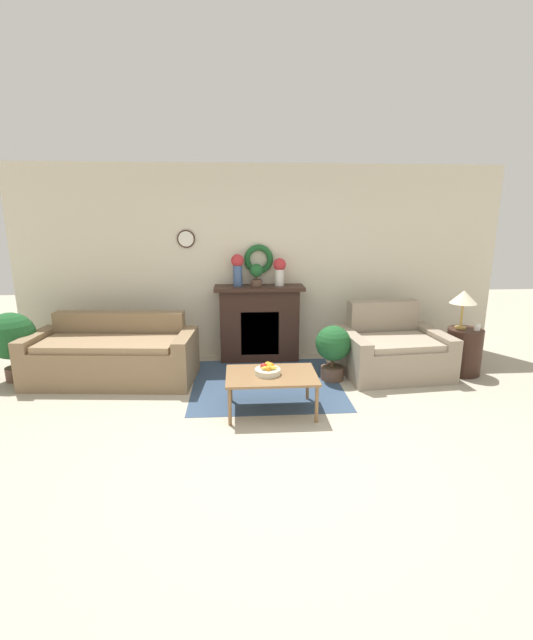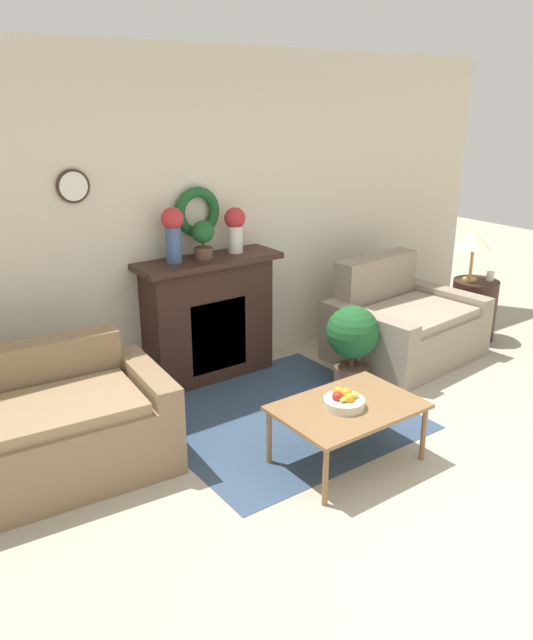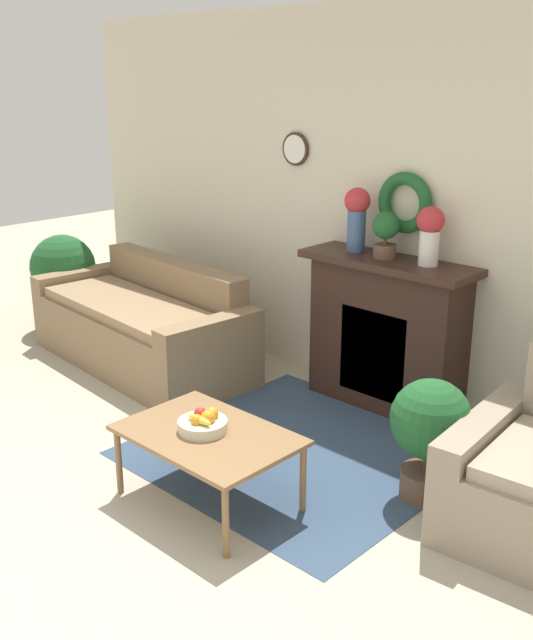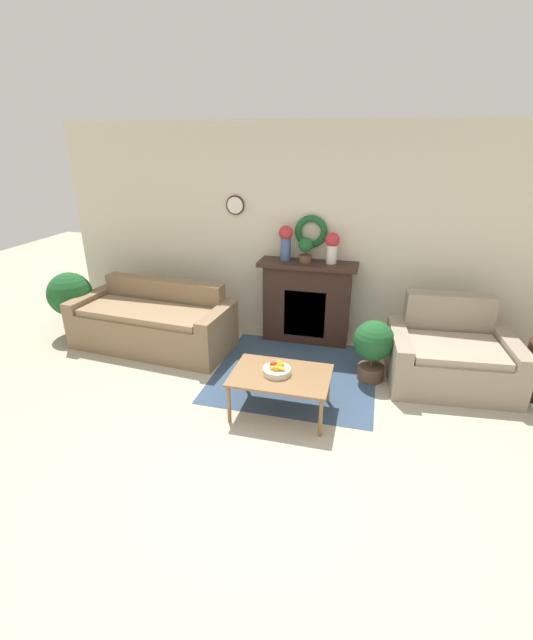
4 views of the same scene
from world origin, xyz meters
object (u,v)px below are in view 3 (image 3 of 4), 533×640
at_px(fruit_bowl, 203,423).
at_px(potted_plant_floor_by_loveseat, 430,428).
at_px(fireplace, 386,333).
at_px(potted_plant_floor_by_couch, 63,269).
at_px(couch_left, 143,327).
at_px(vase_on_mantel_left, 357,214).
at_px(coffee_table, 208,439).
at_px(vase_on_mantel_right, 430,231).
at_px(potted_plant_on_mantel, 386,232).

distance_m(fruit_bowl, potted_plant_floor_by_loveseat, 1.22).
relative_size(fireplace, potted_plant_floor_by_couch, 1.42).
distance_m(couch_left, fruit_bowl, 2.13).
xyz_separation_m(fireplace, fruit_bowl, (0.00, -1.69, -0.08)).
height_order(fruit_bowl, vase_on_mantel_left, vase_on_mantel_left).
height_order(fireplace, coffee_table, fireplace).
bearing_deg(potted_plant_floor_by_couch, potted_plant_floor_by_loveseat, -3.33).
bearing_deg(vase_on_mantel_right, couch_left, -162.53).
distance_m(couch_left, potted_plant_floor_by_loveseat, 2.74).
distance_m(vase_on_mantel_right, potted_plant_floor_by_couch, 3.51).
height_order(couch_left, potted_plant_on_mantel, potted_plant_on_mantel).
relative_size(couch_left, potted_plant_on_mantel, 6.73).
height_order(fruit_bowl, potted_plant_floor_by_loveseat, potted_plant_floor_by_loveseat).
height_order(potted_plant_floor_by_couch, potted_plant_floor_by_loveseat, potted_plant_floor_by_couch).
relative_size(vase_on_mantel_right, potted_plant_floor_by_couch, 0.44).
height_order(vase_on_mantel_left, vase_on_mantel_right, vase_on_mantel_left).
bearing_deg(vase_on_mantel_left, couch_left, -156.70).
xyz_separation_m(fruit_bowl, potted_plant_on_mantel, (-0.04, 1.68, 0.78)).
bearing_deg(vase_on_mantel_right, potted_plant_on_mantel, -176.44).
bearing_deg(couch_left, coffee_table, -23.55).
bearing_deg(fireplace, potted_plant_on_mantel, -159.57).
height_order(vase_on_mantel_left, potted_plant_floor_by_couch, vase_on_mantel_left).
distance_m(fireplace, coffee_table, 1.70).
relative_size(coffee_table, potted_plant_floor_by_couch, 1.08).
bearing_deg(fireplace, potted_plant_floor_by_loveseat, -43.82).
distance_m(coffee_table, fruit_bowl, 0.09).
xyz_separation_m(fireplace, potted_plant_floor_by_loveseat, (0.88, -0.84, -0.12)).
bearing_deg(coffee_table, potted_plant_floor_by_couch, 160.87).
xyz_separation_m(vase_on_mantel_left, potted_plant_floor_by_couch, (-2.80, -0.62, -0.77)).
bearing_deg(potted_plant_floor_by_loveseat, coffee_table, -134.40).
bearing_deg(potted_plant_floor_by_couch, couch_left, -2.76).
bearing_deg(vase_on_mantel_right, fruit_bowl, -99.40).
xyz_separation_m(potted_plant_on_mantel, potted_plant_floor_by_loveseat, (0.91, -0.83, -0.82)).
relative_size(vase_on_mantel_left, potted_plant_floor_by_couch, 0.50).
height_order(vase_on_mantel_right, potted_plant_floor_by_loveseat, vase_on_mantel_right).
bearing_deg(potted_plant_floor_by_loveseat, potted_plant_on_mantel, 137.91).
bearing_deg(potted_plant_floor_by_loveseat, fruit_bowl, -135.75).
bearing_deg(coffee_table, fireplace, 91.33).
bearing_deg(coffee_table, fruit_bowl, 177.18).
distance_m(potted_plant_on_mantel, potted_plant_floor_by_couch, 3.18).
bearing_deg(coffee_table, vase_on_mantel_right, 81.87).
distance_m(coffee_table, potted_plant_floor_by_couch, 3.32).
relative_size(fruit_bowl, potted_plant_floor_by_couch, 0.31).
bearing_deg(potted_plant_floor_by_couch, vase_on_mantel_left, 12.41).
relative_size(coffee_table, potted_plant_on_mantel, 3.05).
relative_size(fruit_bowl, vase_on_mantel_left, 0.61).
xyz_separation_m(vase_on_mantel_left, vase_on_mantel_right, (0.58, 0.00, -0.04)).
height_order(vase_on_mantel_right, potted_plant_on_mantel, vase_on_mantel_right).
height_order(coffee_table, potted_plant_floor_by_couch, potted_plant_floor_by_couch).
height_order(fireplace, couch_left, fireplace).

